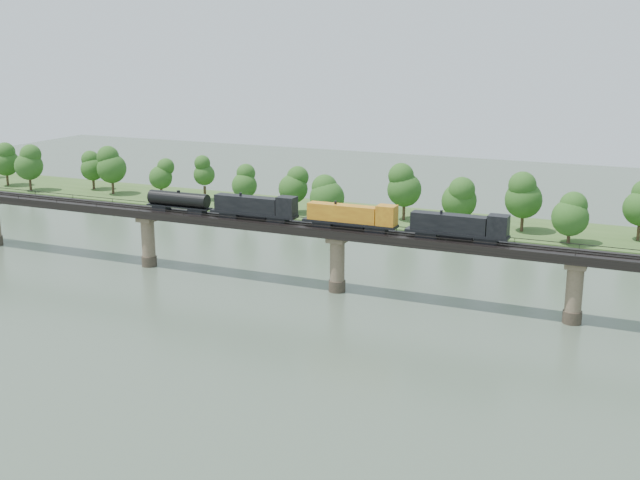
% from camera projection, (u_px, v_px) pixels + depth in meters
% --- Properties ---
extents(ground, '(400.00, 400.00, 0.00)m').
position_uv_depth(ground, '(256.00, 350.00, 115.04)').
color(ground, '#3A4939').
rests_on(ground, ground).
extents(far_bank, '(300.00, 24.00, 1.60)m').
position_uv_depth(far_bank, '(427.00, 223.00, 190.14)').
color(far_bank, '#325120').
rests_on(far_bank, ground).
extents(bridge, '(236.00, 30.00, 11.50)m').
position_uv_depth(bridge, '(337.00, 261.00, 140.28)').
color(bridge, '#473A2D').
rests_on(bridge, ground).
extents(bridge_superstructure, '(220.00, 4.90, 0.75)m').
position_uv_depth(bridge_superstructure, '(337.00, 226.00, 138.73)').
color(bridge_superstructure, black).
rests_on(bridge_superstructure, bridge).
extents(far_treeline, '(289.06, 17.54, 13.60)m').
position_uv_depth(far_treeline, '(389.00, 190.00, 187.44)').
color(far_treeline, '#382619').
rests_on(far_treeline, far_bank).
extents(freight_train, '(68.68, 2.68, 4.73)m').
position_uv_depth(freight_train, '(317.00, 213.00, 139.74)').
color(freight_train, black).
rests_on(freight_train, bridge).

